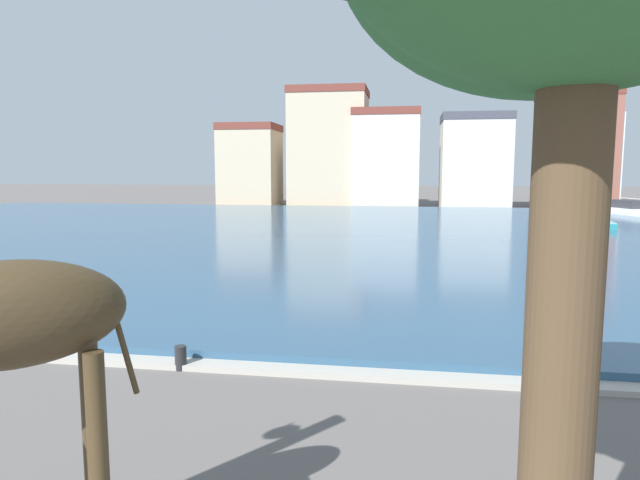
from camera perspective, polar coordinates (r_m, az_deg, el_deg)
The scene contains 10 objects.
harbor_water at distance 35.70m, azimuth 6.77°, elevation 0.70°, with size 89.34×48.99×0.29m, color #2D5170.
quay_edge_coping at distance 11.53m, azimuth 1.50°, elevation -13.34°, with size 89.34×0.50×0.12m, color #ADA89E.
sailboat_teal at distance 44.76m, azimuth 25.51°, elevation 1.68°, with size 2.87×9.17×8.79m.
sailboat_white at distance 56.53m, azimuth 28.11°, elevation 2.67°, with size 4.40×8.51×9.16m.
mooring_bollard at distance 12.14m, azimuth -13.97°, elevation -11.54°, with size 0.24×0.24×0.50m, color #232326.
townhouse_corner_house at distance 66.80m, azimuth -7.10°, elevation 7.59°, with size 6.62×6.28×9.41m.
townhouse_tall_gabled at distance 65.19m, azimuth 0.92°, elevation 9.36°, with size 8.75×7.15×13.29m.
townhouse_narrow_midrow at distance 63.73m, azimuth 6.74°, elevation 8.22°, with size 7.39×6.40×10.76m.
townhouse_wide_warehouse at distance 63.68m, azimuth 15.41°, elevation 7.72°, with size 7.28×6.83×10.09m.
townhouse_end_terrace at distance 67.60m, azimuth 24.46°, elevation 8.37°, with size 8.00×5.32×12.62m.
Camera 1 is at (1.42, -1.98, 4.09)m, focal length 31.50 mm.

